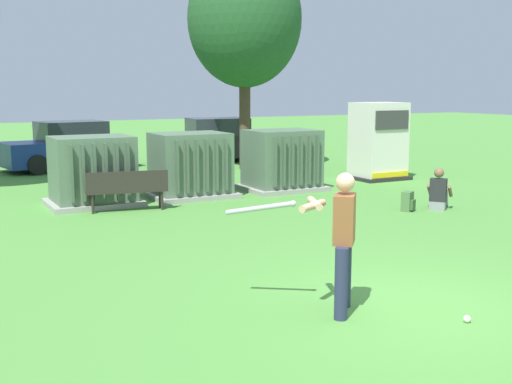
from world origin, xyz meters
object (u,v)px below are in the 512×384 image
(batter, at_px, (339,235))
(parked_car_right_of_center, at_px, (215,141))
(backpack, at_px, (408,202))
(transformer_west, at_px, (92,172))
(transformer_mid_west, at_px, (190,166))
(park_bench, at_px, (127,188))
(seated_spectator, at_px, (439,193))
(parked_car_left_of_center, at_px, (69,147))
(generator_enclosure, at_px, (378,141))
(sports_ball, at_px, (467,319))
(transformer_mid_east, at_px, (282,161))

(batter, relative_size, parked_car_right_of_center, 0.40)
(backpack, height_order, parked_car_right_of_center, parked_car_right_of_center)
(backpack, bearing_deg, transformer_west, 146.21)
(transformer_mid_west, bearing_deg, transformer_west, -179.85)
(transformer_west, xyz_separation_m, park_bench, (0.48, -1.14, -0.25))
(park_bench, height_order, backpack, park_bench)
(seated_spectator, bearing_deg, parked_car_right_of_center, 92.65)
(backpack, distance_m, parked_car_right_of_center, 11.06)
(transformer_mid_west, xyz_separation_m, parked_car_right_of_center, (3.82, 6.99, -0.04))
(transformer_mid_west, xyz_separation_m, parked_car_left_of_center, (-1.50, 7.17, -0.04))
(transformer_west, height_order, park_bench, transformer_west)
(transformer_mid_west, bearing_deg, parked_car_left_of_center, 101.81)
(seated_spectator, bearing_deg, backpack, 168.34)
(batter, height_order, seated_spectator, batter)
(batter, relative_size, seated_spectator, 1.81)
(generator_enclosure, height_order, parked_car_right_of_center, generator_enclosure)
(transformer_west, xyz_separation_m, backpack, (6.05, -4.05, -0.57))
(seated_spectator, relative_size, parked_car_right_of_center, 0.22)
(generator_enclosure, xyz_separation_m, park_bench, (-8.24, -1.57, -0.60))
(backpack, bearing_deg, generator_enclosure, 59.16)
(seated_spectator, height_order, parked_car_right_of_center, parked_car_right_of_center)
(transformer_west, bearing_deg, sports_ball, -78.65)
(park_bench, bearing_deg, batter, -87.42)
(batter, bearing_deg, seated_spectator, 37.58)
(generator_enclosure, relative_size, sports_ball, 25.56)
(transformer_west, relative_size, transformer_mid_west, 1.00)
(batter, bearing_deg, generator_enclosure, 49.49)
(transformer_mid_west, height_order, park_bench, transformer_mid_west)
(park_bench, bearing_deg, backpack, -27.56)
(transformer_west, relative_size, batter, 1.21)
(generator_enclosure, bearing_deg, batter, -130.51)
(sports_ball, height_order, seated_spectator, seated_spectator)
(transformer_mid_east, distance_m, park_bench, 4.73)
(park_bench, distance_m, parked_car_right_of_center, 10.00)
(park_bench, bearing_deg, parked_car_right_of_center, 54.50)
(park_bench, height_order, batter, batter)
(transformer_west, bearing_deg, backpack, -33.79)
(transformer_mid_east, xyz_separation_m, generator_enclosure, (3.64, 0.51, 0.35))
(sports_ball, height_order, parked_car_right_of_center, parked_car_right_of_center)
(generator_enclosure, height_order, sports_ball, generator_enclosure)
(generator_enclosure, height_order, batter, generator_enclosure)
(batter, height_order, parked_car_left_of_center, batter)
(parked_car_left_of_center, bearing_deg, backpack, -65.65)
(transformer_mid_east, bearing_deg, backpack, -76.31)
(transformer_west, relative_size, parked_car_right_of_center, 0.48)
(parked_car_right_of_center, bearing_deg, sports_ball, -104.40)
(generator_enclosure, bearing_deg, sports_ball, -123.37)
(seated_spectator, bearing_deg, transformer_mid_east, 112.74)
(sports_ball, bearing_deg, parked_car_left_of_center, 93.38)
(generator_enclosure, height_order, backpack, generator_enclosure)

